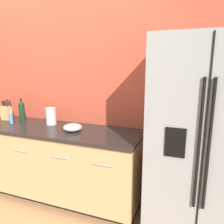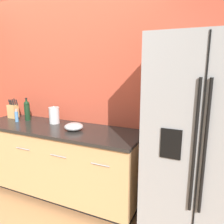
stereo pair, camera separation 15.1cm
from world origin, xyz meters
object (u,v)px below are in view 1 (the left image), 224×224
knife_block (6,112)px  refrigerator (201,142)px  steel_canister (51,116)px  wine_bottle (22,111)px  mixing_bowl (73,127)px  soap_dispenser (11,118)px

knife_block → refrigerator: bearing=-3.7°
knife_block → steel_canister: (0.72, 0.01, 0.00)m
wine_bottle → mixing_bowl: size_ratio=1.41×
refrigerator → steel_canister: bearing=174.6°
refrigerator → steel_canister: size_ratio=8.36×
wine_bottle → mixing_bowl: (0.83, -0.13, -0.10)m
knife_block → mixing_bowl: size_ratio=1.30×
mixing_bowl → steel_canister: bearing=158.7°
wine_bottle → mixing_bowl: 0.85m
knife_block → steel_canister: 0.72m
wine_bottle → steel_canister: size_ratio=1.36×
refrigerator → mixing_bowl: refrigerator is taller
steel_canister → mixing_bowl: steel_canister is taller
soap_dispenser → refrigerator: bearing=-0.6°
refrigerator → knife_block: size_ratio=6.71×
refrigerator → steel_canister: (-1.76, 0.17, 0.06)m
refrigerator → soap_dispenser: (-2.27, 0.02, 0.02)m
mixing_bowl → refrigerator: bearing=-0.4°
soap_dispenser → steel_canister: (0.50, 0.14, 0.03)m
mixing_bowl → soap_dispenser: bearing=179.1°
knife_block → mixing_bowl: knife_block is taller
wine_bottle → soap_dispenser: bearing=-121.0°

